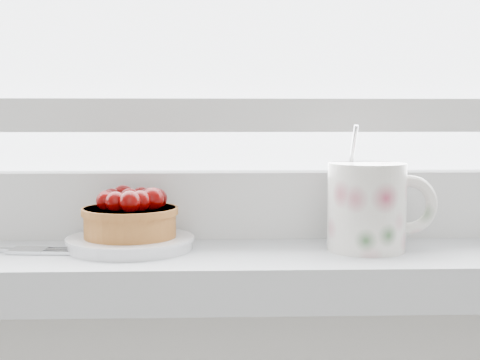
{
  "coord_description": "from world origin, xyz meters",
  "views": [
    {
      "loc": [
        0.01,
        1.25,
        1.07
      ],
      "look_at": [
        0.04,
        1.88,
        1.01
      ],
      "focal_mm": 50.0,
      "sensor_mm": 36.0,
      "label": 1
    }
  ],
  "objects": [
    {
      "name": "saucer",
      "position": [
        -0.07,
        1.9,
        0.95
      ],
      "size": [
        0.12,
        0.12,
        0.01
      ],
      "primitive_type": "cylinder",
      "color": "white",
      "rests_on": "windowsill"
    },
    {
      "name": "raspberry_tart",
      "position": [
        -0.07,
        1.9,
        0.97
      ],
      "size": [
        0.09,
        0.09,
        0.05
      ],
      "color": "brown",
      "rests_on": "saucer"
    },
    {
      "name": "floral_mug",
      "position": [
        0.16,
        1.88,
        0.98
      ],
      "size": [
        0.11,
        0.08,
        0.12
      ],
      "color": "silver",
      "rests_on": "windowsill"
    }
  ]
}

